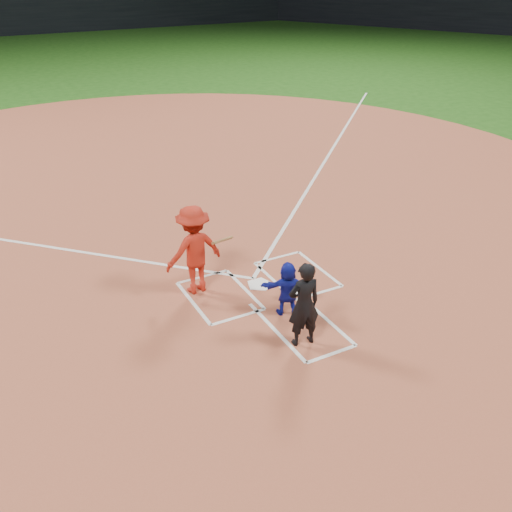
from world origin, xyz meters
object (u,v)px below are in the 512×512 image
catcher (287,289)px  home_plate (259,284)px  umpire (304,304)px  batter_at_plate (194,250)px

catcher → home_plate: bearing=-69.6°
catcher → umpire: bearing=97.3°
home_plate → batter_at_plate: batter_at_plate is taller
batter_at_plate → catcher: bearing=-52.7°
home_plate → umpire: 2.41m
catcher → umpire: size_ratio=0.67×
catcher → umpire: (-0.26, -1.00, 0.28)m
catcher → umpire: 1.07m
home_plate → catcher: size_ratio=0.52×
catcher → batter_at_plate: batter_at_plate is taller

